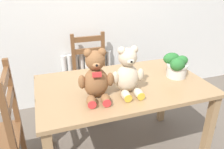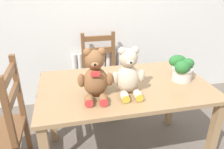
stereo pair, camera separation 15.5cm
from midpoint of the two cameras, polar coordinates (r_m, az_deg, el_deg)
name	(u,v)px [view 1 (the left image)]	position (r m, az deg, el deg)	size (l,w,h in m)	color
radiator	(88,80)	(2.85, -7.85, -1.45)	(0.64, 0.10, 0.66)	silver
dining_table	(122,95)	(1.80, 0.26, -5.47)	(1.35, 0.81, 0.74)	#9E7A51
wooden_chair_behind	(92,75)	(2.59, -6.92, -0.26)	(0.40, 0.44, 0.93)	brown
teddy_bear_left	(96,77)	(1.51, -7.14, -0.84)	(0.25, 0.26, 0.36)	brown
teddy_bear_right	(128,73)	(1.58, 1.36, 0.26)	(0.25, 0.25, 0.35)	beige
potted_plant	(176,65)	(1.90, 14.21, 2.29)	(0.19, 0.22, 0.20)	beige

